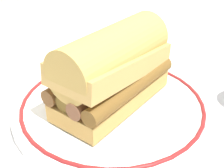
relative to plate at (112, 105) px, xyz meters
The scene contains 4 objects.
ground_plane 0.03m from the plate, 87.81° to the right, with size 1.50×1.50×0.00m, color silver.
plate is the anchor object (origin of this frame).
sausage_sandwich 0.06m from the plate, 97.13° to the right, with size 0.20×0.13×0.12m.
butter_knife 0.21m from the plate, 48.32° to the left, with size 0.03×0.15×0.01m.
Camera 1 is at (-0.25, -0.25, 0.27)m, focal length 47.48 mm.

